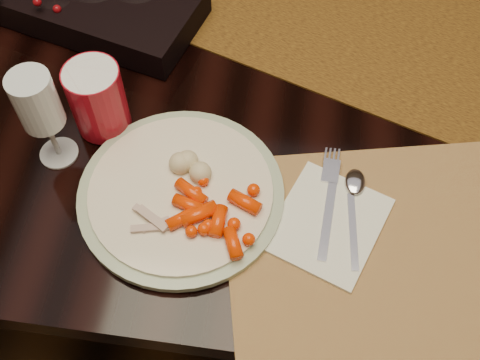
# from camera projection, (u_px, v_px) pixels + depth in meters

# --- Properties ---
(floor) EXTENTS (5.00, 5.00, 0.00)m
(floor) POSITION_uv_depth(u_px,v_px,m) (243.00, 248.00, 1.63)
(floor) COLOR black
(floor) RESTS_ON ground
(dining_table) EXTENTS (1.80, 1.00, 0.75)m
(dining_table) POSITION_uv_depth(u_px,v_px,m) (244.00, 173.00, 1.32)
(dining_table) COLOR black
(dining_table) RESTS_ON floor
(centerpiece) EXTENTS (0.38, 0.26, 0.07)m
(centerpiece) POSITION_uv_depth(u_px,v_px,m) (96.00, 0.00, 1.01)
(centerpiece) COLOR black
(centerpiece) RESTS_ON table_runner
(placemat_main) EXTENTS (0.51, 0.42, 0.00)m
(placemat_main) POSITION_uv_depth(u_px,v_px,m) (393.00, 249.00, 0.80)
(placemat_main) COLOR #8E644E
(placemat_main) RESTS_ON dining_table
(dinner_plate) EXTENTS (0.34, 0.34, 0.02)m
(dinner_plate) POSITION_uv_depth(u_px,v_px,m) (181.00, 193.00, 0.84)
(dinner_plate) COLOR beige
(dinner_plate) RESTS_ON placemat_main
(baby_carrots) EXTENTS (0.11, 0.10, 0.02)m
(baby_carrots) POSITION_uv_depth(u_px,v_px,m) (216.00, 218.00, 0.80)
(baby_carrots) COLOR #EE3300
(baby_carrots) RESTS_ON dinner_plate
(mashed_potatoes) EXTENTS (0.09, 0.08, 0.04)m
(mashed_potatoes) POSITION_uv_depth(u_px,v_px,m) (191.00, 166.00, 0.83)
(mashed_potatoes) COLOR #EAC77F
(mashed_potatoes) RESTS_ON dinner_plate
(turkey_shreds) EXTENTS (0.08, 0.07, 0.02)m
(turkey_shreds) POSITION_uv_depth(u_px,v_px,m) (148.00, 221.00, 0.80)
(turkey_shreds) COLOR #D7A593
(turkey_shreds) RESTS_ON dinner_plate
(napkin) EXTENTS (0.18, 0.19, 0.01)m
(napkin) POSITION_uv_depth(u_px,v_px,m) (328.00, 223.00, 0.82)
(napkin) COLOR white
(napkin) RESTS_ON placemat_main
(fork) EXTENTS (0.03, 0.16, 0.00)m
(fork) POSITION_uv_depth(u_px,v_px,m) (328.00, 207.00, 0.83)
(fork) COLOR silver
(fork) RESTS_ON napkin
(spoon) EXTENTS (0.04, 0.15, 0.00)m
(spoon) POSITION_uv_depth(u_px,v_px,m) (354.00, 215.00, 0.82)
(spoon) COLOR silver
(spoon) RESTS_ON napkin
(red_cup) EXTENTS (0.10, 0.10, 0.11)m
(red_cup) POSITION_uv_depth(u_px,v_px,m) (98.00, 99.00, 0.87)
(red_cup) COLOR maroon
(red_cup) RESTS_ON placemat_main
(wine_glass) EXTENTS (0.06, 0.06, 0.16)m
(wine_glass) POSITION_uv_depth(u_px,v_px,m) (44.00, 120.00, 0.82)
(wine_glass) COLOR #B1BCC8
(wine_glass) RESTS_ON dining_table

